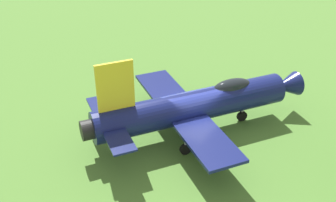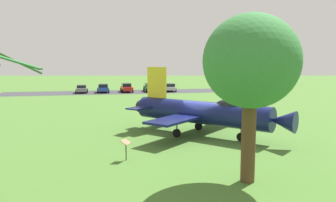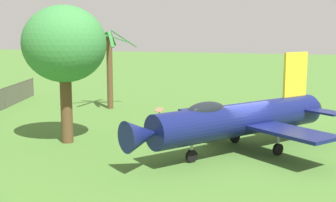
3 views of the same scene
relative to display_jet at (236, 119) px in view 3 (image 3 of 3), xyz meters
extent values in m
plane|color=#47722D|center=(0.21, 0.29, -1.73)|extent=(200.00, 200.00, 0.00)
cylinder|color=#111951|center=(0.21, 0.29, -0.04)|extent=(7.57, 9.54, 1.65)
cone|color=#111951|center=(-3.25, -4.48, -0.04)|extent=(2.08, 2.12, 1.41)
cylinder|color=black|center=(3.47, 4.78, -0.04)|extent=(1.16, 1.07, 0.99)
ellipsoid|color=black|center=(-1.16, -1.59, 0.66)|extent=(2.02, 2.31, 0.84)
cube|color=yellow|center=(2.58, 3.55, 2.00)|extent=(1.17, 1.54, 2.44)
cube|color=#111951|center=(2.79, -0.93, -0.25)|extent=(4.36, 3.92, 0.16)
cube|color=#111951|center=(-1.74, 2.37, -0.25)|extent=(4.36, 3.92, 0.16)
cube|color=#111951|center=(4.22, 2.87, 0.12)|extent=(2.10, 1.95, 0.10)
cube|color=#111951|center=(1.43, 4.90, 0.12)|extent=(2.10, 1.95, 0.10)
cylinder|color=#A5A8AD|center=(-1.66, -2.28, -0.82)|extent=(0.12, 0.12, 1.22)
cylinder|color=black|center=(-1.66, -2.28, -1.43)|extent=(0.50, 0.59, 0.60)
cylinder|color=#A5A8AD|center=(2.07, 0.25, -0.82)|extent=(0.12, 0.12, 1.22)
cylinder|color=black|center=(2.07, 0.25, -1.43)|extent=(0.50, 0.59, 0.60)
cylinder|color=#A5A8AD|center=(-0.40, 2.05, -0.82)|extent=(0.12, 0.12, 1.22)
cylinder|color=black|center=(-0.40, 2.05, -1.43)|extent=(0.50, 0.59, 0.60)
cylinder|color=brown|center=(-9.18, -0.89, 0.35)|extent=(0.64, 0.64, 4.15)
ellipsoid|color=#387F3D|center=(-9.18, -0.89, 3.68)|extent=(4.59, 4.17, 4.12)
cylinder|color=brown|center=(-11.74, 9.61, 1.11)|extent=(0.46, 0.46, 5.68)
cube|color=#2D7033|center=(-10.92, 9.60, 3.75)|extent=(1.58, 0.27, 0.52)
cube|color=#2D7033|center=(-10.83, 10.38, 3.75)|extent=(1.70, 1.49, 1.35)
cube|color=#2D7033|center=(-11.95, 10.60, 3.75)|extent=(0.59, 1.73, 1.16)
cube|color=#2D7033|center=(-12.69, 9.93, 3.75)|extent=(1.74, 0.78, 1.08)
cube|color=#2D7033|center=(-12.66, 9.12, 3.75)|extent=(1.72, 1.06, 1.16)
cube|color=#2D7033|center=(-11.93, 8.34, 3.75)|extent=(0.60, 2.50, 0.75)
cube|color=#2D7033|center=(-11.07, 8.61, 3.75)|extent=(1.39, 1.94, 1.17)
cylinder|color=#4C4238|center=(-21.90, 13.70, -0.88)|extent=(0.08, 0.08, 1.70)
cylinder|color=#4C4238|center=(-20.76, 10.29, -0.88)|extent=(0.08, 0.08, 1.70)
cylinder|color=#4C4238|center=(-19.62, 6.89, -0.88)|extent=(0.08, 0.08, 1.70)
cylinder|color=#333333|center=(-5.92, 4.99, -1.28)|extent=(0.06, 0.06, 0.90)
cube|color=olive|center=(-5.92, 4.99, -0.71)|extent=(0.70, 0.58, 0.25)
camera|label=1|loc=(-7.94, 16.17, 10.87)|focal=42.72mm
camera|label=2|loc=(-23.66, 2.76, 3.69)|focal=35.53mm
camera|label=3|loc=(3.78, -21.55, 4.37)|focal=47.18mm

